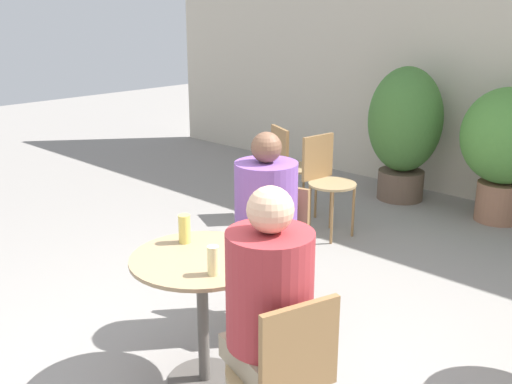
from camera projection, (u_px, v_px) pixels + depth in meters
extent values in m
cylinder|color=#514C47|center=(205.00, 379.00, 3.21)|extent=(0.40, 0.40, 0.01)
cylinder|color=#514C47|center=(203.00, 321.00, 3.11)|extent=(0.06, 0.06, 0.69)
cylinder|color=#997F5B|center=(201.00, 259.00, 3.00)|extent=(0.72, 0.72, 0.02)
cylinder|color=#997F56|center=(274.00, 372.00, 2.49)|extent=(0.41, 0.41, 0.02)
cube|color=olive|center=(300.00, 350.00, 2.28)|extent=(0.13, 0.34, 0.39)
cylinder|color=#997F56|center=(269.00, 255.00, 3.66)|extent=(0.41, 0.41, 0.02)
cylinder|color=olive|center=(297.00, 287.00, 3.78)|extent=(0.02, 0.02, 0.46)
cylinder|color=olive|center=(261.00, 278.00, 3.90)|extent=(0.02, 0.02, 0.46)
cylinder|color=olive|center=(277.00, 304.00, 3.56)|extent=(0.02, 0.02, 0.46)
cylinder|color=olive|center=(239.00, 294.00, 3.68)|extent=(0.02, 0.02, 0.46)
cube|color=olive|center=(283.00, 215.00, 3.75)|extent=(0.35, 0.11, 0.39)
cylinder|color=#997F56|center=(332.00, 184.00, 5.10)|extent=(0.41, 0.41, 0.02)
cylinder|color=olive|center=(331.00, 204.00, 5.35)|extent=(0.02, 0.02, 0.46)
cylinder|color=olive|center=(310.00, 210.00, 5.19)|extent=(0.02, 0.02, 0.46)
cylinder|color=olive|center=(353.00, 211.00, 5.16)|extent=(0.02, 0.02, 0.46)
cylinder|color=olive|center=(332.00, 218.00, 5.00)|extent=(0.02, 0.02, 0.46)
cube|color=olive|center=(318.00, 157.00, 5.18)|extent=(0.07, 0.35, 0.39)
cylinder|color=#997F56|center=(297.00, 168.00, 5.62)|extent=(0.41, 0.41, 0.02)
cylinder|color=olive|center=(279.00, 190.00, 5.76)|extent=(0.02, 0.02, 0.46)
cylinder|color=olive|center=(290.00, 198.00, 5.53)|extent=(0.02, 0.02, 0.46)
cylinder|color=olive|center=(303.00, 187.00, 5.86)|extent=(0.02, 0.02, 0.46)
cylinder|color=olive|center=(316.00, 194.00, 5.62)|extent=(0.02, 0.02, 0.46)
cube|color=olive|center=(280.00, 148.00, 5.50)|extent=(0.33, 0.18, 0.39)
cube|color=gray|center=(269.00, 354.00, 2.51)|extent=(0.41, 0.39, 0.11)
cylinder|color=#9E2D33|center=(270.00, 289.00, 2.42)|extent=(0.36, 0.36, 0.49)
sphere|color=#DBAD89|center=(270.00, 210.00, 2.32)|extent=(0.19, 0.19, 0.19)
cylinder|color=#42475B|center=(242.00, 299.00, 3.62)|extent=(0.11, 0.11, 0.46)
cylinder|color=#42475B|center=(266.00, 306.00, 3.54)|extent=(0.11, 0.11, 0.46)
cube|color=#42475B|center=(266.00, 247.00, 3.61)|extent=(0.39, 0.42, 0.11)
cylinder|color=#7A4C9E|center=(266.00, 201.00, 3.52)|extent=(0.37, 0.37, 0.47)
sphere|color=brown|center=(266.00, 147.00, 3.42)|extent=(0.18, 0.18, 0.18)
cylinder|color=#DBC65B|center=(184.00, 229.00, 3.16)|extent=(0.06, 0.06, 0.15)
cylinder|color=beige|center=(213.00, 260.00, 2.79)|extent=(0.06, 0.06, 0.14)
cylinder|color=brown|center=(400.00, 185.00, 6.20)|extent=(0.47, 0.47, 0.30)
ellipsoid|color=#427533|center=(405.00, 120.00, 6.00)|extent=(0.74, 0.74, 1.06)
cylinder|color=#93664C|center=(498.00, 202.00, 5.55)|extent=(0.40, 0.40, 0.37)
ellipsoid|color=#4C8938|center=(507.00, 136.00, 5.37)|extent=(0.80, 0.80, 0.87)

